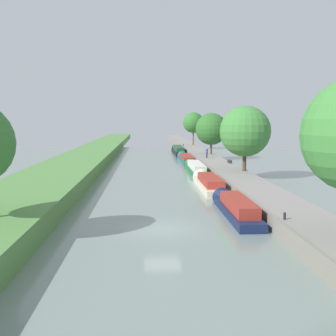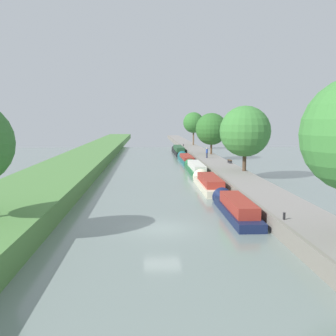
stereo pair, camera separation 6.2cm
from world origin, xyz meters
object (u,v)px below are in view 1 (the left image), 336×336
narrowboat_navy (235,207)px  narrowboat_green (195,168)px  narrowboat_teal (186,158)px  narrowboat_cream (208,183)px  mooring_bollard_near (285,216)px  park_bench (230,161)px  person_walking (207,153)px  mooring_bollard_far (183,145)px  narrowboat_black (178,150)px

narrowboat_navy → narrowboat_green: 24.61m
narrowboat_navy → narrowboat_teal: size_ratio=0.77×
narrowboat_cream → narrowboat_teal: bearing=89.5°
narrowboat_navy → narrowboat_teal: 39.68m
narrowboat_navy → narrowboat_cream: narrowboat_navy is taller
mooring_bollard_near → park_bench: 32.69m
narrowboat_green → narrowboat_teal: 15.07m
narrowboat_green → person_walking: person_walking is taller
person_walking → mooring_bollard_far: (-1.15, 29.07, -0.65)m
narrowboat_teal → mooring_bollard_near: size_ratio=31.56×
mooring_bollard_near → park_bench: bearing=84.2°
narrowboat_black → narrowboat_teal: bearing=-89.8°
mooring_bollard_near → mooring_bollard_far: size_ratio=1.00×
narrowboat_teal → park_bench: 14.19m
narrowboat_cream → narrowboat_green: bearing=89.4°
narrowboat_navy → park_bench: 26.96m
narrowboat_black → mooring_bollard_near: narrowboat_black is taller
narrowboat_green → person_walking: 10.26m
narrowboat_navy → mooring_bollard_near: bearing=-73.5°
person_walking → narrowboat_green: bearing=-107.5°
narrowboat_green → mooring_bollard_near: bearing=-86.4°
narrowboat_navy → narrowboat_green: narrowboat_green is taller
narrowboat_navy → park_bench: bearing=79.1°
narrowboat_black → mooring_bollard_far: 7.79m
mooring_bollard_near → narrowboat_teal: bearing=92.2°
narrowboat_black → mooring_bollard_far: bearing=76.3°
narrowboat_navy → narrowboat_black: bearing=90.0°
narrowboat_green → narrowboat_black: 31.22m
narrowboat_navy → narrowboat_black: size_ratio=0.68×
park_bench → mooring_bollard_near: bearing=-95.8°
narrowboat_green → mooring_bollard_far: (1.91, 38.77, 0.71)m
narrowboat_green → narrowboat_teal: narrowboat_green is taller
narrowboat_cream → mooring_bollard_far: (2.05, 51.34, 0.74)m
park_bench → narrowboat_green: bearing=-160.4°
narrowboat_green → park_bench: size_ratio=9.19×
narrowboat_teal → narrowboat_black: 16.16m
mooring_bollard_near → park_bench: size_ratio=0.30×
narrowboat_green → mooring_bollard_near: size_ratio=30.64×
narrowboat_green → mooring_bollard_far: size_ratio=30.64×
narrowboat_black → narrowboat_green: bearing=-90.1°
mooring_bollard_far → park_bench: (3.30, -36.91, 0.12)m
person_walking → park_bench: size_ratio=1.11×
narrowboat_black → mooring_bollard_near: (1.84, -61.89, 0.64)m
narrowboat_navy → mooring_bollard_far: 63.40m
narrowboat_navy → narrowboat_cream: bearing=91.2°
narrowboat_black → person_walking: bearing=-82.1°
narrowboat_cream → mooring_bollard_near: size_ratio=26.49×
narrowboat_teal → mooring_bollard_far: bearing=85.7°
person_walking → mooring_bollard_near: size_ratio=3.69×
narrowboat_green → mooring_bollard_far: mooring_bollard_far is taller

